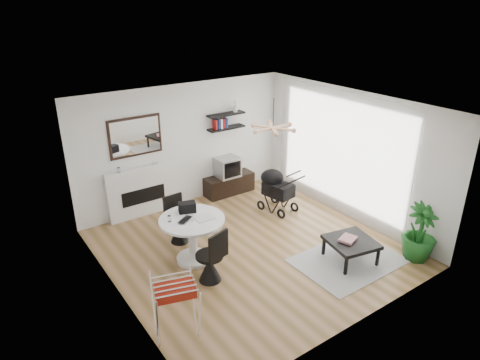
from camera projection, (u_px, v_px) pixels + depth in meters
floor at (251, 248)px, 8.05m from camera, size 5.00×5.00×0.00m
ceiling at (252, 107)px, 6.99m from camera, size 5.00×5.00×0.00m
wall_back at (184, 145)px, 9.40m from camera, size 5.00×0.00×5.00m
wall_left at (113, 222)px, 6.20m from camera, size 0.00×5.00×5.00m
wall_right at (349, 155)px, 8.84m from camera, size 0.00×5.00×5.00m
sheer_curtain at (338, 153)px, 8.93m from camera, size 0.04×3.60×2.60m
fireplace at (141, 185)px, 9.03m from camera, size 1.50×0.17×2.16m
shelf_lower at (226, 128)px, 9.75m from camera, size 0.90×0.25×0.04m
shelf_upper at (226, 114)px, 9.62m from camera, size 0.90×0.25×0.04m
pendant_lamp at (273, 128)px, 7.80m from camera, size 0.90×0.90×0.10m
tv_console at (229, 184)px, 10.22m from camera, size 1.22×0.43×0.46m
crt_tv at (227, 167)px, 10.01m from camera, size 0.53×0.46×0.46m
dining_table at (193, 233)px, 7.47m from camera, size 1.14×1.14×0.84m
laptop at (187, 221)px, 7.28m from camera, size 0.36×0.32×0.02m
black_bag at (187, 207)px, 7.56m from camera, size 0.35×0.27×0.18m
newspaper at (204, 218)px, 7.38m from camera, size 0.33×0.28×0.01m
drinking_glass at (169, 219)px, 7.26m from camera, size 0.06×0.06×0.10m
chair_far at (179, 228)px, 8.17m from camera, size 0.44×0.45×0.92m
chair_near at (211, 265)px, 7.02m from camera, size 0.49×0.51×0.97m
drying_rack at (176, 308)px, 5.79m from camera, size 0.73×0.70×0.89m
stroller at (276, 191)px, 9.35m from camera, size 0.65×0.89×1.02m
rug at (348, 261)px, 7.65m from camera, size 1.86×1.34×0.01m
coffee_table at (351, 243)px, 7.53m from camera, size 0.92×0.92×0.40m
magazines at (348, 239)px, 7.51m from camera, size 0.37×0.33×0.04m
potted_plant at (420, 233)px, 7.54m from camera, size 0.67×0.67×1.05m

